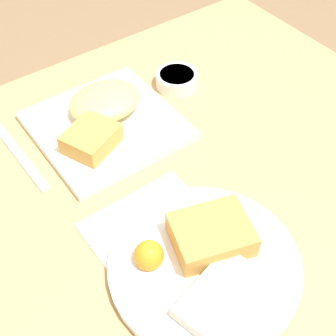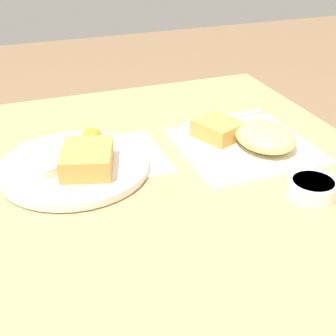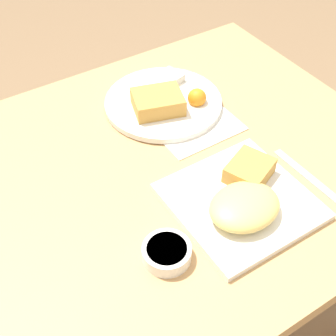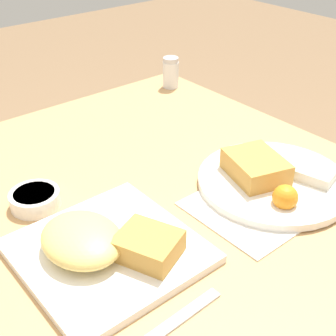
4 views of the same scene
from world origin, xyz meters
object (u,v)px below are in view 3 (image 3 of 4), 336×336
plate_square_near (243,199)px  butter_knife (312,179)px  plate_oval_far (163,101)px  sauce_ramekin (167,252)px

plate_square_near → butter_knife: size_ratio=1.24×
plate_oval_far → butter_knife: plate_oval_far is taller
plate_oval_far → butter_knife: 0.39m
butter_knife → plate_square_near: bearing=80.4°
plate_square_near → sauce_ramekin: 0.19m
sauce_ramekin → plate_square_near: bearing=6.5°
plate_oval_far → butter_knife: size_ratio=1.37×
plate_oval_far → sauce_ramekin: 0.43m
sauce_ramekin → butter_knife: bearing=-0.2°
plate_square_near → plate_oval_far: 0.35m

